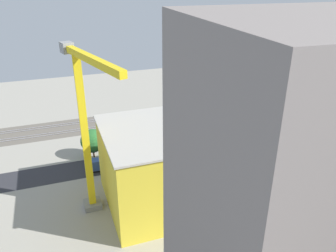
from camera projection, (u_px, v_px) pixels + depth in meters
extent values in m
plane|color=#9E998C|center=(176.00, 145.00, 98.37)|extent=(169.14, 169.14, 0.00)
cube|color=#665E54|center=(154.00, 117.00, 117.75)|extent=(105.74, 14.14, 0.01)
cube|color=#2D2D33|center=(182.00, 152.00, 94.48)|extent=(105.73, 9.23, 0.01)
cube|color=#9E9EA8|center=(151.00, 112.00, 120.83)|extent=(105.71, 0.35, 0.12)
cube|color=#9E9EA8|center=(152.00, 114.00, 119.60)|extent=(105.71, 0.35, 0.12)
cube|color=#9E9EA8|center=(156.00, 118.00, 115.76)|extent=(105.71, 0.35, 0.12)
cube|color=#9E9EA8|center=(157.00, 120.00, 114.52)|extent=(105.71, 0.35, 0.12)
cube|color=#A82D23|center=(185.00, 110.00, 111.77)|extent=(45.17, 4.93, 0.34)
cylinder|color=slate|center=(238.00, 109.00, 118.89)|extent=(0.30, 0.30, 4.05)
cylinder|color=slate|center=(185.00, 116.00, 112.67)|extent=(0.30, 0.30, 4.05)
cylinder|color=slate|center=(126.00, 125.00, 106.46)|extent=(0.30, 0.30, 4.05)
cube|color=black|center=(189.00, 107.00, 124.58)|extent=(15.53, 2.43, 1.00)
cylinder|color=black|center=(186.00, 103.00, 123.40)|extent=(12.77, 2.69, 2.66)
cube|color=black|center=(202.00, 103.00, 125.65)|extent=(2.77, 2.86, 3.21)
cylinder|color=black|center=(174.00, 99.00, 121.07)|extent=(0.70, 0.70, 1.40)
cube|color=black|center=(247.00, 100.00, 132.12)|extent=(17.19, 2.37, 0.60)
cube|color=maroon|center=(247.00, 95.00, 131.25)|extent=(19.10, 2.96, 3.60)
cylinder|color=maroon|center=(248.00, 90.00, 130.41)|extent=(18.34, 2.95, 2.91)
cube|color=black|center=(274.00, 141.00, 99.97)|extent=(3.64, 1.76, 0.30)
cube|color=navy|center=(274.00, 140.00, 99.76)|extent=(4.32, 1.84, 0.71)
cube|color=#1E2328|center=(274.00, 138.00, 99.50)|extent=(2.43, 1.59, 0.56)
cube|color=black|center=(255.00, 146.00, 97.51)|extent=(3.76, 1.85, 0.30)
cube|color=maroon|center=(255.00, 144.00, 97.30)|extent=(4.47, 1.95, 0.75)
cube|color=#1E2328|center=(256.00, 142.00, 97.00)|extent=(2.52, 1.66, 0.67)
cube|color=black|center=(236.00, 148.00, 96.27)|extent=(3.40, 1.66, 0.30)
cube|color=#474C51|center=(236.00, 146.00, 96.03)|extent=(4.04, 1.73, 0.89)
cube|color=#1E2328|center=(236.00, 144.00, 95.74)|extent=(2.26, 1.52, 0.51)
cube|color=black|center=(215.00, 152.00, 94.00)|extent=(3.86, 1.77, 0.30)
cube|color=navy|center=(215.00, 150.00, 93.75)|extent=(4.59, 1.85, 0.88)
cube|color=#1E2328|center=(216.00, 148.00, 93.44)|extent=(2.58, 1.62, 0.65)
cube|color=black|center=(196.00, 156.00, 92.07)|extent=(3.39, 1.73, 0.30)
cube|color=silver|center=(196.00, 154.00, 91.84)|extent=(4.03, 1.81, 0.83)
cube|color=#1E2328|center=(196.00, 151.00, 91.53)|extent=(2.26, 1.58, 0.67)
cube|color=black|center=(176.00, 159.00, 90.58)|extent=(3.53, 1.87, 0.30)
cube|color=navy|center=(176.00, 157.00, 90.35)|extent=(4.20, 1.97, 0.82)
cube|color=#1E2328|center=(176.00, 155.00, 90.06)|extent=(2.37, 1.69, 0.59)
cube|color=black|center=(155.00, 162.00, 88.87)|extent=(4.02, 1.77, 0.30)
cube|color=black|center=(155.00, 161.00, 88.66)|extent=(4.77, 1.87, 0.71)
cube|color=#1E2328|center=(155.00, 158.00, 88.39)|extent=(2.69, 1.59, 0.62)
cube|color=black|center=(130.00, 167.00, 86.47)|extent=(3.73, 1.74, 0.30)
cube|color=silver|center=(130.00, 165.00, 86.22)|extent=(4.43, 1.82, 0.90)
cube|color=#1E2328|center=(130.00, 163.00, 85.92)|extent=(2.49, 1.58, 0.55)
cube|color=yellow|center=(194.00, 160.00, 73.38)|extent=(38.10, 23.03, 16.87)
cube|color=#B7B2A8|center=(195.00, 124.00, 69.81)|extent=(38.70, 23.63, 0.40)
cube|color=gray|center=(93.00, 204.00, 71.95)|extent=(3.60, 3.60, 1.20)
cube|color=yellow|center=(85.00, 139.00, 65.45)|extent=(1.40, 1.40, 32.66)
cube|color=yellow|center=(93.00, 60.00, 52.83)|extent=(6.57, 20.57, 1.20)
cube|color=gray|center=(67.00, 48.00, 61.84)|extent=(2.55, 2.83, 2.00)
cube|color=black|center=(110.00, 168.00, 86.13)|extent=(9.55, 2.97, 0.50)
cube|color=silver|center=(113.00, 161.00, 85.65)|extent=(7.37, 3.01, 3.06)
cube|color=#334C8C|center=(95.00, 164.00, 84.68)|extent=(2.41, 2.58, 2.59)
cylinder|color=brown|center=(159.00, 142.00, 96.58)|extent=(0.49, 0.49, 2.93)
sphere|color=#2D7233|center=(159.00, 131.00, 95.09)|extent=(6.15, 6.15, 6.15)
cylinder|color=brown|center=(270.00, 125.00, 107.56)|extent=(0.48, 0.48, 2.66)
sphere|color=#28662D|center=(271.00, 117.00, 106.35)|extent=(4.61, 4.61, 4.61)
cylinder|color=brown|center=(172.00, 140.00, 96.99)|extent=(0.50, 0.50, 3.80)
sphere|color=#28662D|center=(172.00, 128.00, 95.43)|extent=(5.36, 5.36, 5.36)
cylinder|color=brown|center=(94.00, 153.00, 91.22)|extent=(0.50, 0.50, 2.69)
sphere|color=#28662D|center=(92.00, 141.00, 89.74)|extent=(6.37, 6.37, 6.37)
cylinder|color=brown|center=(242.00, 129.00, 105.06)|extent=(0.40, 0.40, 2.73)
sphere|color=#38843D|center=(243.00, 119.00, 103.61)|extent=(6.13, 6.13, 6.13)
cylinder|color=#333333|center=(219.00, 145.00, 92.45)|extent=(0.16, 0.16, 5.48)
cube|color=black|center=(220.00, 134.00, 91.13)|extent=(0.36, 0.36, 0.90)
sphere|color=yellow|center=(219.00, 135.00, 91.19)|extent=(0.20, 0.20, 0.20)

